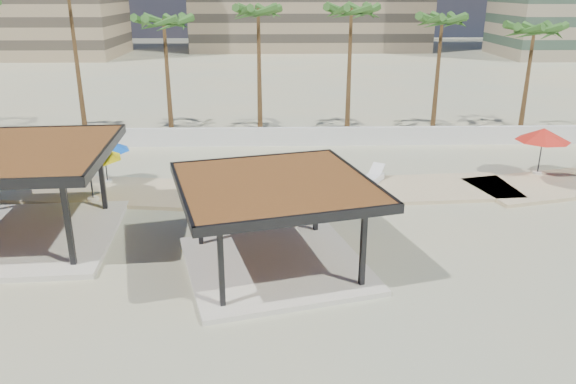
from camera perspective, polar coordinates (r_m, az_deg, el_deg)
The scene contains 15 objects.
ground at distance 21.66m, azimuth 4.19°, elevation -6.44°, with size 200.00×200.00×0.00m, color tan.
promenade at distance 28.89m, azimuth 6.69°, elevation 0.52°, with size 44.45×7.97×0.24m.
boundary_wall at distance 36.48m, azimuth 1.80°, elevation 5.66°, with size 56.00×0.30×1.20m, color silver.
pavilion_central at distance 19.94m, azimuth -1.33°, elevation -2.52°, with size 8.04×8.04×3.33m.
pavilion_west at distance 24.45m, azimuth -26.13°, elevation 0.46°, with size 8.10×8.10×3.85m.
umbrella_a at distance 29.93m, azimuth -18.24°, elevation 4.56°, with size 2.64×2.64×2.31m.
umbrella_b at distance 27.43m, azimuth -19.71°, elevation 3.86°, with size 3.38×3.38×2.76m.
umbrella_c at distance 32.69m, azimuth 24.52°, elevation 5.31°, with size 3.57×3.57×2.52m.
lounger_a at distance 27.48m, azimuth -7.11°, elevation 0.16°, with size 1.57×2.17×0.80m.
lounger_b at distance 29.19m, azimuth 8.43°, elevation 1.30°, with size 1.72×2.16×0.81m.
palm_c at distance 38.09m, azimuth -12.49°, elevation 16.10°, with size 3.00×3.00×8.45m.
palm_d at distance 38.24m, azimuth -3.04°, elevation 17.40°, with size 3.00×3.00×9.06m.
palm_e at distance 38.07m, azimuth 6.44°, elevation 17.34°, with size 3.00×3.00×9.09m.
palm_f at distance 39.54m, azimuth 15.37°, elevation 16.09°, with size 3.00×3.00×8.52m.
palm_g at distance 41.30m, azimuth 23.71°, elevation 14.50°, with size 3.00×3.00×7.91m.
Camera 1 is at (-2.10, -19.29, 9.62)m, focal length 35.00 mm.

